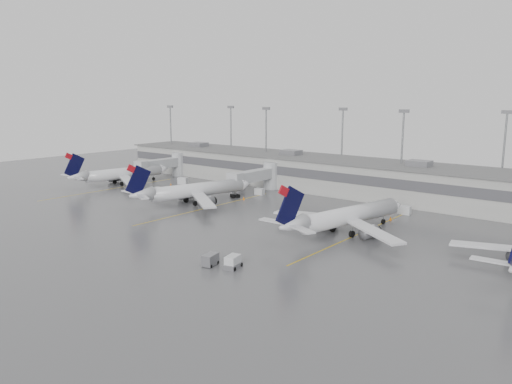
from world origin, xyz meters
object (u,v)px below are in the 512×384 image
Objects in this scene: jet_mid_right at (345,216)px; baggage_tug at (233,263)px; jet_far_left at (120,173)px; jet_mid_left at (192,190)px.

baggage_tug is at bearing -85.37° from jet_mid_right.
baggage_tug is (68.31, -30.65, -2.33)m from jet_far_left.
jet_far_left is at bearing 142.94° from baggage_tug.
jet_far_left is 0.99× the size of jet_mid_left.
jet_mid_right is (71.66, -5.34, 0.16)m from jet_far_left.
jet_far_left is 74.91m from baggage_tug.
baggage_tug is at bearing -15.39° from jet_far_left.
jet_mid_right reaches higher than jet_mid_left.
jet_mid_right is at bearing 4.51° from jet_far_left.
jet_mid_right is at bearing 14.42° from jet_mid_left.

